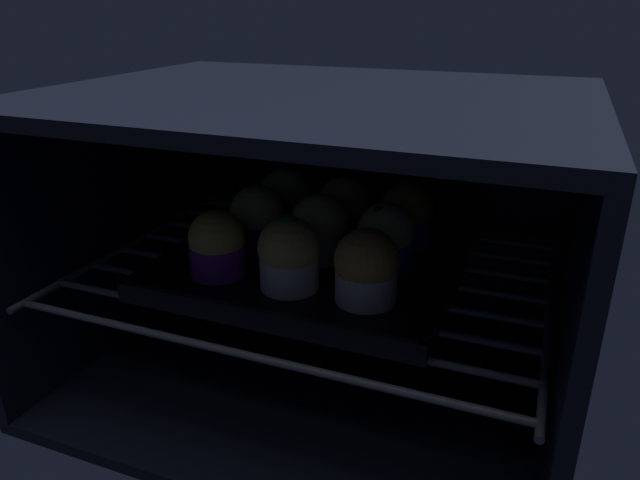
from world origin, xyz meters
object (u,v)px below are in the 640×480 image
Objects in this scene: muffin_row0_col1 at (290,255)px; muffin_row0_col2 at (366,268)px; muffin_row2_col0 at (285,199)px; muffin_row2_col1 at (346,208)px; muffin_row0_col0 at (217,245)px; baking_tray at (320,260)px; muffin_row1_col2 at (385,238)px; muffin_row1_col1 at (321,229)px; muffin_row1_col0 at (258,219)px; muffin_row2_col2 at (406,215)px.

muffin_row0_col1 is 1.07× the size of muffin_row0_col2.
muffin_row2_col1 is (8.90, 0.05, -0.15)cm from muffin_row2_col0.
muffin_row0_col2 is at bearing 0.12° from muffin_row0_col0.
baking_tray is 4.42× the size of muffin_row0_col0.
muffin_row0_col2 is at bearing -87.45° from muffin_row1_col2.
muffin_row1_col1 is at bearing 42.83° from muffin_row0_col0.
muffin_row2_col2 is (17.05, 8.50, -0.11)cm from muffin_row1_col0.
muffin_row2_col1 is at bearing 0.30° from muffin_row2_col0.
muffin_row0_col1 is 1.08× the size of muffin_row2_col1.
muffin_row1_col0 reaches higher than baking_tray.
muffin_row1_col0 is at bearing -179.83° from baking_tray.
muffin_row2_col0 is at bearing 116.38° from muffin_row0_col1.
muffin_row0_col1 is at bearing -133.41° from muffin_row1_col2.
muffin_row0_col0 is 0.95× the size of muffin_row2_col0.
muffin_row0_col2 is 24.43cm from muffin_row2_col0.
muffin_row1_col0 is at bearing -135.82° from muffin_row2_col1.
muffin_row0_col1 is at bearing -46.43° from muffin_row1_col0.
muffin_row2_col2 is (17.16, 0.01, -0.07)cm from muffin_row2_col0.
baking_tray is at bearing 44.22° from muffin_row0_col0.
muffin_row1_col2 is 11.92cm from muffin_row2_col1.
muffin_row1_col0 is at bearing 178.98° from muffin_row1_col2.
muffin_row1_col2 is (-0.38, 8.47, 0.07)cm from muffin_row0_col2.
muffin_row0_col1 is at bearing -90.75° from muffin_row2_col1.
muffin_row1_col0 is at bearing 86.03° from muffin_row0_col0.
muffin_row0_col2 is 0.98× the size of muffin_row2_col0.
baking_tray is 3.99× the size of muffin_row0_col1.
muffin_row2_col0 is (-0.12, 8.49, -0.04)cm from muffin_row1_col0.
muffin_row0_col0 is at bearing 178.84° from muffin_row0_col1.
muffin_row2_col1 is at bearing 87.86° from baking_tray.
muffin_row1_col0 is at bearing -89.22° from muffin_row2_col0.
muffin_row1_col0 reaches higher than muffin_row2_col2.
muffin_row2_col0 is at bearing 135.02° from muffin_row0_col2.
muffin_row2_col0 reaches higher than muffin_row0_col2.
muffin_row1_col2 is at bearing 92.55° from muffin_row0_col2.
muffin_row0_col1 is at bearing -115.88° from muffin_row2_col2.
muffin_row2_col2 reaches higher than muffin_row0_col0.
muffin_row2_col1 is (9.40, 17.35, 0.12)cm from muffin_row0_col0.
muffin_row0_col0 is 0.97× the size of muffin_row2_col2.
muffin_row0_col1 reaches higher than muffin_row2_col0.
muffin_row0_col0 is at bearing -179.88° from muffin_row0_col2.
muffin_row1_col0 is (-8.47, -0.02, 4.32)cm from baking_tray.
muffin_row1_col2 is at bearing -1.07° from muffin_row1_col1.
muffin_row1_col2 is (17.40, 8.51, 0.27)cm from muffin_row0_col0.
muffin_row0_col0 is at bearing -91.64° from muffin_row2_col0.
muffin_row2_col1 is (0.06, 8.69, -0.14)cm from muffin_row1_col1.
muffin_row0_col0 is (-9.08, -8.84, 4.01)cm from baking_tray.
muffin_row0_col1 is 19.45cm from muffin_row2_col2.
muffin_row1_col2 and muffin_row2_col2 have the same top height.
muffin_row2_col0 is 8.91cm from muffin_row2_col1.
muffin_row2_col0 is at bearing 135.68° from muffin_row1_col1.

